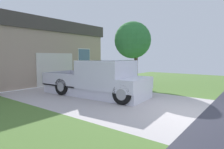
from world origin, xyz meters
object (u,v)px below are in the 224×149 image
Objects in this scene: handbag at (138,91)px; house_with_garage at (30,52)px; pickup_truck at (102,80)px; person_with_hat at (132,75)px; front_yard_tree at (133,39)px.

handbag is 8.69m from house_with_garage.
pickup_truck is at bearing 147.84° from handbag.
house_with_garage is at bearing -41.06° from person_with_hat.
handbag is 0.11× the size of front_yard_tree.
house_with_garage is 7.53m from front_yard_tree.
pickup_truck is 3.27× the size of person_with_hat.
pickup_truck is at bearing -94.45° from house_with_garage.
handbag is at bearing -83.22° from house_with_garage.
pickup_truck is 12.25× the size of handbag.
pickup_truck is at bearing -170.25° from front_yard_tree.
house_with_garage is (0.58, 7.41, 1.39)m from pickup_truck.
front_yard_tree reaches higher than handbag.
house_with_garage is at bearing -98.66° from pickup_truck.
house_with_garage is (-1.00, 8.40, 2.02)m from handbag.
front_yard_tree reaches higher than pickup_truck.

